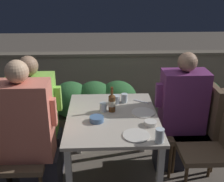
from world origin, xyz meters
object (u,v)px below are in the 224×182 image
chair_right_far (199,120)px  person_coral_top (29,135)px  person_purple_stripe (179,113)px  chair_right_near (217,137)px  potted_plant (205,100)px  chair_left_far (17,125)px  beer_bottle (112,102)px  person_green_blouse (37,118)px  chair_left_near (6,146)px

chair_right_far → person_coral_top: bearing=-166.2°
chair_right_far → person_purple_stripe: bearing=180.0°
chair_right_near → potted_plant: size_ratio=1.36×
chair_left_far → potted_plant: size_ratio=1.36×
chair_left_far → person_purple_stripe: person_purple_stripe is taller
chair_left_far → potted_plant: 2.36m
beer_bottle → potted_plant: size_ratio=0.36×
person_green_blouse → beer_bottle: bearing=-5.6°
chair_right_near → person_purple_stripe: size_ratio=0.75×
chair_right_far → potted_plant: size_ratio=1.36×
person_purple_stripe → chair_left_near: bearing=-166.2°
person_green_blouse → chair_right_far: size_ratio=1.33×
chair_right_near → chair_left_near: bearing=-178.1°
person_coral_top → chair_left_far: (-0.22, 0.38, -0.11)m
chair_left_far → beer_bottle: beer_bottle is taller
chair_left_near → person_green_blouse: person_green_blouse is taller
chair_right_near → person_purple_stripe: (-0.27, 0.34, 0.08)m
person_green_blouse → beer_bottle: (0.75, -0.07, 0.19)m
person_purple_stripe → beer_bottle: size_ratio=5.11×
chair_left_far → chair_right_far: 1.87m
chair_left_near → person_coral_top: bearing=0.0°
chair_right_near → potted_plant: 1.15m
chair_right_far → potted_plant: 0.85m
chair_right_near → person_green_blouse: bearing=169.4°
chair_right_near → potted_plant: bearing=75.0°
person_coral_top → beer_bottle: 0.82m
chair_left_far → person_purple_stripe: 1.66m
potted_plant → chair_right_far: bearing=-114.9°
chair_left_far → chair_right_near: bearing=-9.4°
chair_right_far → beer_bottle: (-0.91, -0.10, 0.27)m
person_green_blouse → chair_right_far: person_green_blouse is taller
chair_right_near → chair_right_far: (-0.06, 0.34, 0.00)m
person_coral_top → potted_plant: size_ratio=1.91×
chair_right_far → potted_plant: chair_right_far is taller
chair_right_near → chair_right_far: size_ratio=1.00×
chair_right_near → chair_left_far: bearing=170.6°
chair_left_near → chair_left_far: 0.38m
chair_left_near → potted_plant: chair_left_near is taller
chair_right_far → chair_right_near: bearing=-80.4°
person_purple_stripe → person_green_blouse: bearing=-179.1°
chair_left_far → person_green_blouse: bearing=0.0°
person_coral_top → person_green_blouse: (-0.01, 0.38, -0.03)m
person_green_blouse → beer_bottle: size_ratio=5.06×
person_coral_top → potted_plant: person_coral_top is taller
person_green_blouse → chair_left_near: bearing=-118.3°
chair_right_near → person_coral_top: bearing=-177.9°
person_green_blouse → person_purple_stripe: bearing=0.9°
chair_left_near → person_coral_top: (0.21, 0.00, 0.11)m
chair_right_far → person_purple_stripe: (-0.21, 0.00, 0.08)m
potted_plant → chair_right_near: bearing=-105.0°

